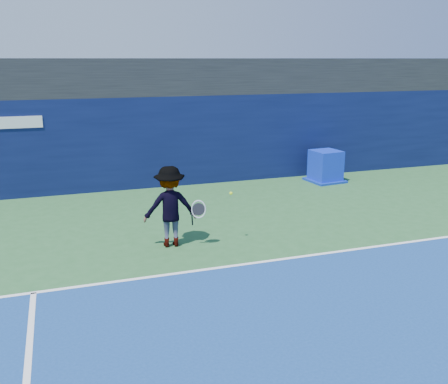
{
  "coord_description": "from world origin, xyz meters",
  "views": [
    {
      "loc": [
        -4.32,
        -6.09,
        4.19
      ],
      "look_at": [
        -0.56,
        5.2,
        1.0
      ],
      "focal_mm": 40.0,
      "sensor_mm": 36.0,
      "label": 1
    }
  ],
  "objects": [
    {
      "name": "ground",
      "position": [
        0.0,
        0.0,
        0.0
      ],
      "size": [
        80.0,
        80.0,
        0.0
      ],
      "primitive_type": "plane",
      "color": "#295B2E",
      "rests_on": "ground"
    },
    {
      "name": "baseline",
      "position": [
        0.0,
        3.0,
        0.01
      ],
      "size": [
        24.0,
        0.1,
        0.01
      ],
      "primitive_type": "cube",
      "color": "white",
      "rests_on": "ground"
    },
    {
      "name": "stadium_band",
      "position": [
        0.0,
        11.5,
        3.6
      ],
      "size": [
        36.0,
        3.0,
        1.2
      ],
      "primitive_type": "cube",
      "color": "black",
      "rests_on": "back_wall_assembly"
    },
    {
      "name": "back_wall_assembly",
      "position": [
        -0.0,
        10.5,
        1.5
      ],
      "size": [
        36.0,
        1.03,
        3.0
      ],
      "color": "#0A123B",
      "rests_on": "ground"
    },
    {
      "name": "equipment_cart",
      "position": [
        4.47,
        9.01,
        0.5
      ],
      "size": [
        1.27,
        1.27,
        1.1
      ],
      "color": "#0D26BD",
      "rests_on": "ground"
    },
    {
      "name": "tennis_player",
      "position": [
        -2.05,
        4.61,
        0.93
      ],
      "size": [
        1.39,
        0.8,
        1.87
      ],
      "color": "silver",
      "rests_on": "ground"
    },
    {
      "name": "tennis_ball",
      "position": [
        -0.67,
        4.36,
        1.19
      ],
      "size": [
        0.07,
        0.07,
        0.07
      ],
      "color": "#C2E519",
      "rests_on": "ground"
    }
  ]
}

